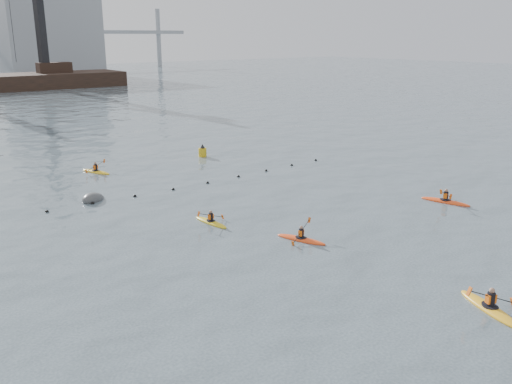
# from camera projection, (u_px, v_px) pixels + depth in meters

# --- Properties ---
(ground) EXTENTS (400.00, 400.00, 0.00)m
(ground) POSITION_uv_depth(u_px,v_px,m) (423.00, 310.00, 22.34)
(ground) COLOR #384751
(ground) RESTS_ON ground
(float_line) EXTENTS (33.24, 0.73, 0.24)m
(float_line) POSITION_uv_depth(u_px,v_px,m) (153.00, 192.00, 39.05)
(float_line) COLOR black
(float_line) RESTS_ON ground
(kayaker_0) EXTENTS (2.01, 3.03, 1.17)m
(kayaker_0) POSITION_uv_depth(u_px,v_px,m) (301.00, 239.00, 29.96)
(kayaker_0) COLOR #F04616
(kayaker_0) RESTS_ON ground
(kayaker_1) EXTENTS (2.34, 3.56, 1.34)m
(kayaker_1) POSITION_uv_depth(u_px,v_px,m) (490.00, 308.00, 22.34)
(kayaker_1) COLOR gold
(kayaker_1) RESTS_ON ground
(kayaker_3) EXTENTS (1.97, 2.90, 1.05)m
(kayaker_3) POSITION_uv_depth(u_px,v_px,m) (211.00, 222.00, 32.70)
(kayaker_3) COLOR gold
(kayaker_3) RESTS_ON ground
(kayaker_4) EXTENTS (2.30, 3.42, 1.30)m
(kayaker_4) POSITION_uv_depth(u_px,v_px,m) (445.00, 201.00, 36.75)
(kayaker_4) COLOR #F04616
(kayaker_4) RESTS_ON ground
(kayaker_5) EXTENTS (2.02, 3.12, 1.06)m
(kayaker_5) POSITION_uv_depth(u_px,v_px,m) (96.00, 171.00, 44.79)
(kayaker_5) COLOR yellow
(kayaker_5) RESTS_ON ground
(mooring_buoy) EXTENTS (2.55, 2.38, 1.46)m
(mooring_buoy) POSITION_uv_depth(u_px,v_px,m) (93.00, 200.00, 37.31)
(mooring_buoy) COLOR #414447
(mooring_buoy) RESTS_ON ground
(nav_buoy) EXTENTS (0.75, 0.75, 1.36)m
(nav_buoy) POSITION_uv_depth(u_px,v_px,m) (202.00, 152.00, 50.55)
(nav_buoy) COLOR gold
(nav_buoy) RESTS_ON ground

